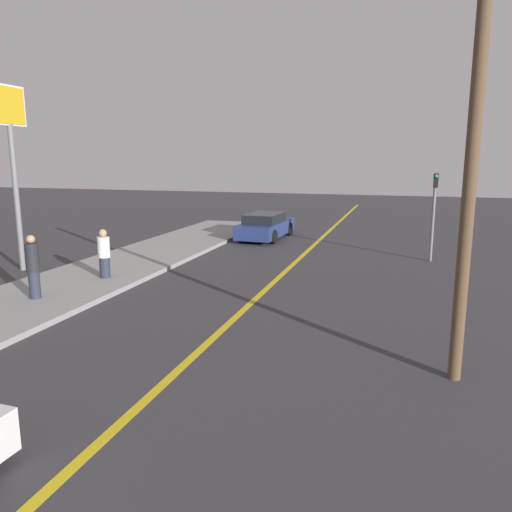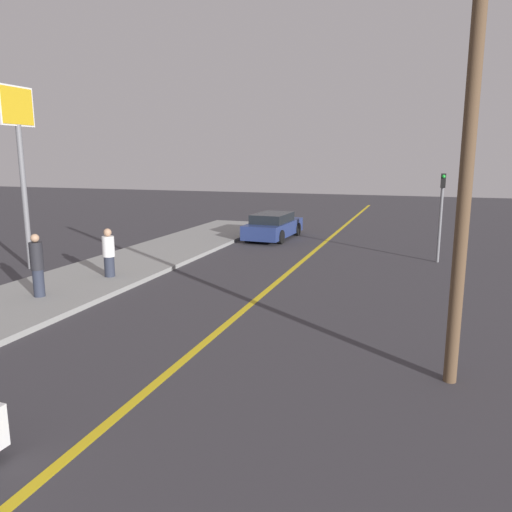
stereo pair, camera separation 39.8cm
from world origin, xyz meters
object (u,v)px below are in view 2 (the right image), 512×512
object	(u,v)px
pedestrian_far_standing	(37,265)
roadside_sign	(19,138)
traffic_light	(441,208)
utility_pole	(466,172)
car_far_distant	(273,226)
pedestrian_by_sign	(109,253)

from	to	relation	value
pedestrian_far_standing	roadside_sign	bearing A→B (deg)	135.44
traffic_light	utility_pole	distance (m)	11.48
car_far_distant	roadside_sign	size ratio (longest dim) A/B	0.70
car_far_distant	pedestrian_by_sign	size ratio (longest dim) A/B	2.81
pedestrian_far_standing	roadside_sign	distance (m)	6.17
pedestrian_by_sign	roadside_sign	size ratio (longest dim) A/B	0.25
car_far_distant	pedestrian_by_sign	distance (m)	10.68
traffic_light	pedestrian_by_sign	bearing A→B (deg)	-147.46
traffic_light	utility_pole	size ratio (longest dim) A/B	0.45
roadside_sign	utility_pole	size ratio (longest dim) A/B	0.85
utility_pole	roadside_sign	bearing A→B (deg)	160.19
roadside_sign	traffic_light	bearing A→B (deg)	22.62
pedestrian_by_sign	utility_pole	bearing A→B (deg)	-23.29
traffic_light	roadside_sign	bearing A→B (deg)	-157.38
pedestrian_by_sign	utility_pole	xyz separation A→B (m)	(10.63, -4.58, 2.92)
traffic_light	roadside_sign	size ratio (longest dim) A/B	0.53
car_far_distant	traffic_light	bearing A→B (deg)	-21.43
car_far_distant	roadside_sign	world-z (taller)	roadside_sign
traffic_light	roadside_sign	xyz separation A→B (m)	(-14.61, -6.09, 2.60)
traffic_light	utility_pole	xyz separation A→B (m)	(0.01, -11.35, 1.69)
car_far_distant	roadside_sign	xyz separation A→B (m)	(-6.68, -9.64, 4.14)
pedestrian_far_standing	roadside_sign	xyz separation A→B (m)	(-3.50, 3.45, 3.72)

